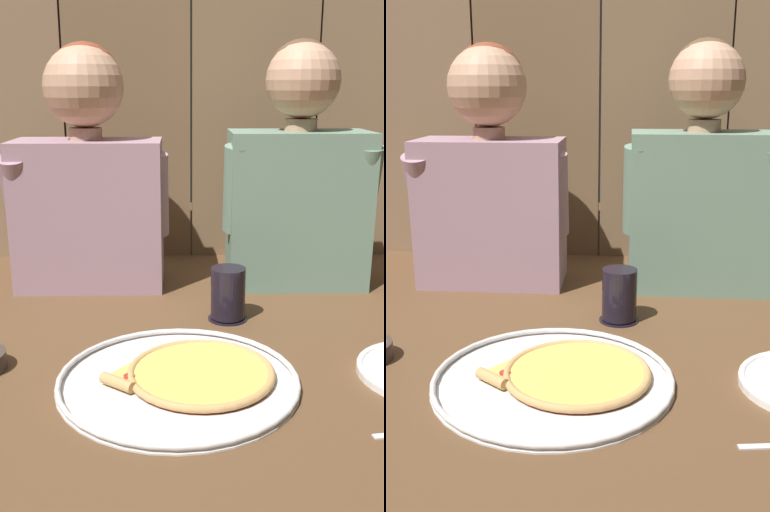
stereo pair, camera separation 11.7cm
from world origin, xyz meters
TOP-DOWN VIEW (x-y plane):
  - ground_plane at (0.00, 0.00)m, footprint 3.20×3.20m
  - pizza_tray at (-0.03, -0.08)m, footprint 0.43×0.43m
  - drinking_glass at (0.07, 0.21)m, footprint 0.09×0.09m
  - diner_left at (-0.27, 0.47)m, footprint 0.41×0.22m
  - diner_right at (0.27, 0.47)m, footprint 0.39×0.20m
  - wooden_backdrop_wall at (-0.00, 0.75)m, footprint 2.19×0.03m

SIDE VIEW (x-z plane):
  - ground_plane at x=0.00m, z-range 0.00..0.00m
  - pizza_tray at x=-0.03m, z-range 0.00..0.02m
  - drinking_glass at x=0.07m, z-range 0.00..0.12m
  - diner_right at x=0.27m, z-range -0.02..0.60m
  - diner_left at x=-0.27m, z-range -0.01..0.60m
  - wooden_backdrop_wall at x=0.00m, z-range 0.00..1.35m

